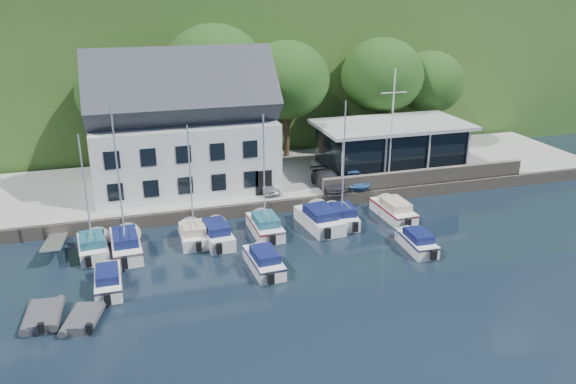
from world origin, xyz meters
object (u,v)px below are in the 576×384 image
car_white (270,181)px  boat_r2_2 (264,259)px  boat_r1_2 (191,184)px  dinghy_0 (43,314)px  car_blue (354,178)px  boat_r1_7 (394,208)px  boat_r1_0 (85,191)px  dinghy_1 (83,317)px  boat_r1_4 (264,174)px  car_silver (266,186)px  flagpole (392,127)px  car_dgrey (329,181)px  boat_r1_1 (119,185)px  boat_r2_4 (417,240)px  harbor_building (183,133)px  boat_r1_6 (343,167)px  club_pavilion (391,146)px  boat_r1_3 (216,231)px  boat_r1_5 (319,217)px  boat_r2_0 (108,278)px

car_white → boat_r2_2: bearing=-91.8°
boat_r1_2 → dinghy_0: boat_r1_2 is taller
car_blue → boat_r1_7: bearing=-70.0°
car_blue → boat_r1_0: boat_r1_0 is taller
dinghy_1 → boat_r1_4: bearing=49.5°
car_silver → flagpole: 11.22m
boat_r1_0 → boat_r2_2: boat_r1_0 is taller
car_dgrey → car_blue: car_dgrey is taller
boat_r1_1 → dinghy_0: (-4.34, -6.92, -4.35)m
boat_r1_0 → dinghy_1: (-0.28, -8.11, -4.01)m
boat_r2_4 → harbor_building: bearing=135.7°
harbor_building → boat_r1_1: harbor_building is taller
boat_r1_6 → car_blue: bearing=64.2°
club_pavilion → car_dgrey: club_pavilion is taller
club_pavilion → car_blue: size_ratio=3.78×
boat_r2_4 → dinghy_1: boat_r2_4 is taller
car_dgrey → dinghy_1: size_ratio=1.55×
club_pavilion → boat_r1_6: size_ratio=1.52×
harbor_building → car_dgrey: size_ratio=3.21×
harbor_building → dinghy_1: harbor_building is taller
boat_r1_1 → boat_r1_4: 9.44m
car_dgrey → boat_r2_2: car_dgrey is taller
club_pavilion → boat_r2_4: (-4.70, -13.67, -2.38)m
dinghy_1 → boat_r1_1: bearing=88.1°
club_pavilion → dinghy_1: club_pavilion is taller
flagpole → boat_r1_4: (-11.94, -5.08, -1.26)m
boat_r1_4 → flagpole: bearing=21.7°
car_dgrey → boat_r1_0: size_ratio=0.52×
boat_r1_0 → boat_r1_7: bearing=-5.3°
boat_r1_6 → boat_r1_4: bearing=-173.2°
car_silver → boat_r1_4: bearing=-114.9°
car_white → boat_r1_0: 15.18m
boat_r2_4 → flagpole: bearing=76.5°
harbor_building → car_silver: harbor_building is taller
boat_r1_2 → flagpole: bearing=18.0°
boat_r1_0 → boat_r1_3: boat_r1_0 is taller
flagpole → boat_r1_1: bearing=-165.7°
car_silver → car_white: bearing=48.7°
boat_r1_2 → boat_r1_3: 3.70m
car_blue → flagpole: (3.13, 0.01, 4.04)m
boat_r1_3 → dinghy_0: boat_r1_3 is taller
boat_r1_4 → dinghy_1: boat_r1_4 is taller
car_white → boat_r2_4: size_ratio=0.64×
car_white → boat_r2_2: (-3.41, -11.43, -0.85)m
harbor_building → boat_r1_3: harbor_building is taller
boat_r1_3 → boat_r1_7: size_ratio=0.95×
boat_r1_5 → boat_r1_6: bearing=-0.8°
boat_r2_0 → boat_r2_4: bearing=-2.0°
car_blue → boat_r1_3: bearing=-149.4°
boat_r1_3 → dinghy_1: bearing=-141.3°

